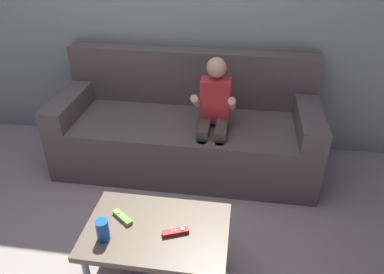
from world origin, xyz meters
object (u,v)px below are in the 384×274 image
game_remote_red_center (176,232)px  soda_can (103,230)px  person_seated_on_couch (214,115)px  couch (187,130)px  coffee_table (157,234)px  game_remote_lime_near_edge (122,217)px

game_remote_red_center → soda_can: 0.37m
person_seated_on_couch → game_remote_red_center: (-0.09, -1.06, -0.14)m
couch → soda_can: size_ratio=16.90×
coffee_table → game_remote_red_center: (0.11, -0.02, 0.05)m
game_remote_red_center → game_remote_lime_near_edge: bearing=168.1°
person_seated_on_couch → game_remote_red_center: 1.07m
game_remote_lime_near_edge → soda_can: 0.17m
person_seated_on_couch → soda_can: 1.23m
game_remote_red_center → coffee_table: bearing=169.1°
person_seated_on_couch → game_remote_red_center: bearing=-95.1°
couch → person_seated_on_couch: (0.23, -0.18, 0.25)m
game_remote_lime_near_edge → game_remote_red_center: (0.31, -0.06, 0.00)m
coffee_table → soda_can: bearing=-156.7°
person_seated_on_couch → coffee_table: bearing=-101.0°
game_remote_lime_near_edge → game_remote_red_center: size_ratio=0.93×
game_remote_lime_near_edge → soda_can: soda_can is taller
person_seated_on_couch → game_remote_lime_near_edge: (-0.40, -0.99, -0.14)m
game_remote_lime_near_edge → coffee_table: bearing=-12.4°
couch → coffee_table: 1.22m
coffee_table → couch: bearing=91.5°
couch → game_remote_red_center: (0.14, -1.24, 0.11)m
person_seated_on_couch → soda_can: (-0.45, -1.14, -0.09)m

